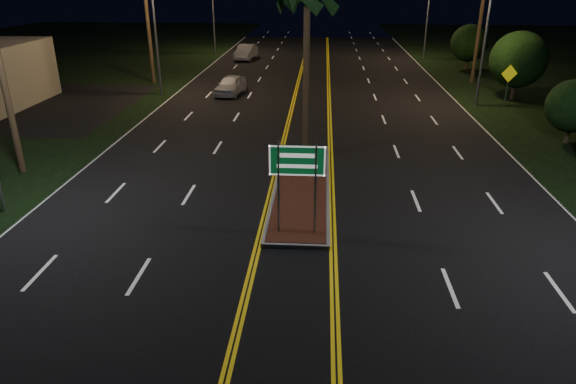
# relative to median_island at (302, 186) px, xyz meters

# --- Properties ---
(ground) EXTENTS (120.00, 120.00, 0.00)m
(ground) POSITION_rel_median_island_xyz_m (0.00, -7.00, -0.08)
(ground) COLOR black
(ground) RESTS_ON ground
(median_island) EXTENTS (2.25, 10.25, 0.17)m
(median_island) POSITION_rel_median_island_xyz_m (0.00, 0.00, 0.00)
(median_island) COLOR gray
(median_island) RESTS_ON ground
(highway_sign) EXTENTS (1.80, 0.08, 3.20)m
(highway_sign) POSITION_rel_median_island_xyz_m (0.00, -4.20, 2.32)
(highway_sign) COLOR gray
(highway_sign) RESTS_ON ground
(streetlight_left_mid) EXTENTS (1.91, 0.44, 9.00)m
(streetlight_left_mid) POSITION_rel_median_island_xyz_m (-10.61, 17.00, 5.57)
(streetlight_left_mid) COLOR gray
(streetlight_left_mid) RESTS_ON ground
(streetlight_right_mid) EXTENTS (1.91, 0.44, 9.00)m
(streetlight_right_mid) POSITION_rel_median_island_xyz_m (10.61, 15.00, 5.57)
(streetlight_right_mid) COLOR gray
(streetlight_right_mid) RESTS_ON ground
(streetlight_right_far) EXTENTS (1.91, 0.44, 9.00)m
(streetlight_right_far) POSITION_rel_median_island_xyz_m (10.61, 35.00, 5.57)
(streetlight_right_far) COLOR gray
(streetlight_right_far) RESTS_ON ground
(shrub_near) EXTENTS (2.70, 2.70, 3.30)m
(shrub_near) POSITION_rel_median_island_xyz_m (13.50, 7.00, 1.86)
(shrub_near) COLOR #382819
(shrub_near) RESTS_ON ground
(shrub_mid) EXTENTS (3.78, 3.78, 4.62)m
(shrub_mid) POSITION_rel_median_island_xyz_m (14.00, 17.00, 2.64)
(shrub_mid) COLOR #382819
(shrub_mid) RESTS_ON ground
(shrub_far) EXTENTS (3.24, 3.24, 3.96)m
(shrub_far) POSITION_rel_median_island_xyz_m (13.80, 29.00, 2.25)
(shrub_far) COLOR #382819
(shrub_far) RESTS_ON ground
(car_near) EXTENTS (2.63, 4.90, 1.56)m
(car_near) POSITION_rel_median_island_xyz_m (-5.92, 17.32, 0.69)
(car_near) COLOR silver
(car_near) RESTS_ON ground
(car_far) EXTENTS (2.71, 5.23, 1.67)m
(car_far) POSITION_rel_median_island_xyz_m (-7.11, 33.50, 0.75)
(car_far) COLOR #B6B7C0
(car_far) RESTS_ON ground
(warning_sign) EXTENTS (1.10, 0.28, 2.68)m
(warning_sign) POSITION_rel_median_island_xyz_m (12.88, 15.06, 1.68)
(warning_sign) COLOR gray
(warning_sign) RESTS_ON ground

